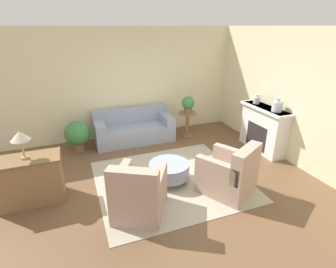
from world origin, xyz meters
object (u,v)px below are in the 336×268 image
object	(u,v)px
potted_plant_floor	(77,134)
table_lamp	(20,137)
armchair_left	(139,195)
ottoman_table	(169,170)
side_table	(187,121)
couch	(134,129)
dresser	(30,179)
potted_plant_on_side_table	(188,104)
vase_mantel_near	(257,100)
armchair_right	(229,175)
vase_mantel_far	(277,106)

from	to	relation	value
potted_plant_floor	table_lamp	bearing A→B (deg)	-115.79
armchair_left	ottoman_table	distance (m)	1.07
ottoman_table	side_table	size ratio (longest dim) A/B	1.14
table_lamp	couch	bearing A→B (deg)	40.46
dresser	potted_plant_on_side_table	world-z (taller)	potted_plant_on_side_table
vase_mantel_near	potted_plant_on_side_table	xyz separation A→B (m)	(-1.31, 1.05, -0.24)
armchair_left	armchair_right	world-z (taller)	same
couch	vase_mantel_far	bearing A→B (deg)	-36.17
armchair_right	table_lamp	size ratio (longest dim) A/B	2.38
potted_plant_on_side_table	potted_plant_floor	xyz separation A→B (m)	(-2.80, 0.11, -0.49)
side_table	vase_mantel_near	world-z (taller)	vase_mantel_near
potted_plant_on_side_table	table_lamp	size ratio (longest dim) A/B	0.93
potted_plant_floor	dresser	bearing A→B (deg)	-115.79
potted_plant_on_side_table	table_lamp	xyz separation A→B (m)	(-3.65, -1.66, 0.28)
vase_mantel_far	potted_plant_floor	bearing A→B (deg)	155.89
dresser	vase_mantel_far	xyz separation A→B (m)	(4.96, -0.07, 0.77)
ottoman_table	vase_mantel_far	xyz separation A→B (m)	(2.57, 0.19, 0.93)
couch	potted_plant_on_side_table	size ratio (longest dim) A/B	4.51
side_table	vase_mantel_far	world-z (taller)	vase_mantel_far
armchair_left	side_table	xyz separation A→B (m)	(2.05, 2.64, 0.09)
side_table	potted_plant_floor	distance (m)	2.80
potted_plant_on_side_table	potted_plant_floor	size ratio (longest dim) A/B	0.58
ottoman_table	potted_plant_on_side_table	xyz separation A→B (m)	(1.27, 1.92, 0.66)
couch	dresser	distance (m)	2.95
couch	ottoman_table	size ratio (longest dim) A/B	2.58
potted_plant_floor	vase_mantel_far	bearing A→B (deg)	-24.11
ottoman_table	vase_mantel_far	world-z (taller)	vase_mantel_far
ottoman_table	vase_mantel_far	size ratio (longest dim) A/B	2.54
armchair_left	potted_plant_on_side_table	distance (m)	3.38
ottoman_table	dresser	bearing A→B (deg)	173.77
couch	dresser	size ratio (longest dim) A/B	1.87
couch	armchair_right	bearing A→B (deg)	-70.81
armchair_right	side_table	size ratio (longest dim) A/B	1.66
armchair_right	vase_mantel_near	world-z (taller)	vase_mantel_near
armchair_right	ottoman_table	world-z (taller)	armchair_right
couch	side_table	xyz separation A→B (m)	(1.41, -0.26, 0.15)
ottoman_table	vase_mantel_near	world-z (taller)	vase_mantel_near
armchair_right	vase_mantel_far	xyz separation A→B (m)	(1.71, 0.91, 0.83)
couch	armchair_right	distance (m)	3.06
vase_mantel_far	table_lamp	xyz separation A→B (m)	(-4.96, 0.07, 0.01)
armchair_left	ottoman_table	size ratio (longest dim) A/B	1.46
vase_mantel_far	armchair_right	bearing A→B (deg)	-152.07
armchair_left	dresser	bearing A→B (deg)	148.70
armchair_right	potted_plant_floor	size ratio (longest dim) A/B	1.49
potted_plant_on_side_table	table_lamp	bearing A→B (deg)	-155.58
vase_mantel_far	potted_plant_on_side_table	size ratio (longest dim) A/B	0.69
ottoman_table	vase_mantel_near	xyz separation A→B (m)	(2.57, 0.87, 0.90)
armchair_right	side_table	distance (m)	2.67
armchair_left	potted_plant_floor	xyz separation A→B (m)	(-0.75, 2.75, 0.07)
potted_plant_floor	couch	bearing A→B (deg)	6.04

